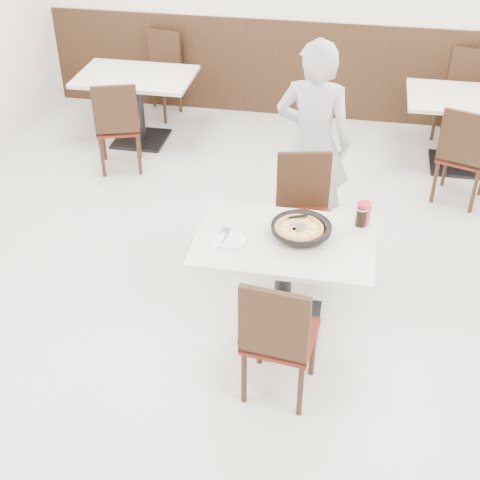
% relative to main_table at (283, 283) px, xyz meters
% --- Properties ---
extents(floor, '(7.00, 7.00, 0.00)m').
position_rel_main_table_xyz_m(floor, '(-0.28, 0.21, -0.38)').
color(floor, '#ACACA7').
rests_on(floor, ground).
extents(wainscot_back, '(5.90, 0.03, 1.10)m').
position_rel_main_table_xyz_m(wainscot_back, '(-0.28, 3.69, 0.18)').
color(wainscot_back, black).
rests_on(wainscot_back, floor).
extents(main_table, '(1.26, 0.90, 0.75)m').
position_rel_main_table_xyz_m(main_table, '(0.00, 0.00, 0.00)').
color(main_table, silver).
rests_on(main_table, floor).
extents(chair_near, '(0.47, 0.47, 0.95)m').
position_rel_main_table_xyz_m(chair_near, '(0.06, -0.62, 0.10)').
color(chair_near, black).
rests_on(chair_near, floor).
extents(chair_far, '(0.50, 0.50, 0.95)m').
position_rel_main_table_xyz_m(chair_far, '(0.07, 0.70, 0.10)').
color(chair_far, black).
rests_on(chair_far, floor).
extents(trivet, '(0.14, 0.14, 0.04)m').
position_rel_main_table_xyz_m(trivet, '(0.06, 0.02, 0.39)').
color(trivet, black).
rests_on(trivet, main_table).
extents(pizza_pan, '(0.36, 0.36, 0.01)m').
position_rel_main_table_xyz_m(pizza_pan, '(0.10, 0.06, 0.42)').
color(pizza_pan, black).
rests_on(pizza_pan, trivet).
extents(pizza, '(0.33, 0.33, 0.02)m').
position_rel_main_table_xyz_m(pizza, '(0.09, 0.03, 0.44)').
color(pizza, tan).
rests_on(pizza, pizza_pan).
extents(pizza_server, '(0.09, 0.10, 0.00)m').
position_rel_main_table_xyz_m(pizza_server, '(0.10, 0.03, 0.47)').
color(pizza_server, silver).
rests_on(pizza_server, pizza).
extents(napkin, '(0.18, 0.18, 0.00)m').
position_rel_main_table_xyz_m(napkin, '(-0.40, -0.10, 0.38)').
color(napkin, white).
rests_on(napkin, main_table).
extents(side_plate, '(0.21, 0.21, 0.01)m').
position_rel_main_table_xyz_m(side_plate, '(-0.35, -0.09, 0.38)').
color(side_plate, white).
rests_on(side_plate, napkin).
extents(fork, '(0.04, 0.16, 0.00)m').
position_rel_main_table_xyz_m(fork, '(-0.39, -0.07, 0.39)').
color(fork, silver).
rests_on(fork, side_plate).
extents(cola_glass, '(0.08, 0.08, 0.13)m').
position_rel_main_table_xyz_m(cola_glass, '(0.49, 0.27, 0.44)').
color(cola_glass, black).
rests_on(cola_glass, main_table).
extents(red_cup, '(0.10, 0.10, 0.16)m').
position_rel_main_table_xyz_m(red_cup, '(0.50, 0.30, 0.45)').
color(red_cup, '#B91F36').
rests_on(red_cup, main_table).
extents(diner_person, '(0.66, 0.46, 1.72)m').
position_rel_main_table_xyz_m(diner_person, '(0.06, 1.25, 0.48)').
color(diner_person, silver).
rests_on(diner_person, floor).
extents(bg_table_left, '(1.24, 0.86, 0.75)m').
position_rel_main_table_xyz_m(bg_table_left, '(-1.92, 2.70, 0.00)').
color(bg_table_left, silver).
rests_on(bg_table_left, floor).
extents(bg_chair_left_near, '(0.53, 0.53, 0.95)m').
position_rel_main_table_xyz_m(bg_chair_left_near, '(-1.93, 2.09, 0.10)').
color(bg_chair_left_near, black).
rests_on(bg_chair_left_near, floor).
extents(bg_chair_left_far, '(0.51, 0.51, 0.95)m').
position_rel_main_table_xyz_m(bg_chair_left_far, '(-1.91, 3.40, 0.10)').
color(bg_chair_left_far, black).
rests_on(bg_chair_left_far, floor).
extents(bg_table_right, '(1.26, 0.90, 0.75)m').
position_rel_main_table_xyz_m(bg_table_right, '(1.45, 2.74, 0.00)').
color(bg_table_right, silver).
rests_on(bg_table_right, floor).
extents(bg_chair_right_near, '(0.54, 0.54, 0.95)m').
position_rel_main_table_xyz_m(bg_chair_right_near, '(1.39, 2.06, 0.10)').
color(bg_chair_right_near, black).
rests_on(bg_chair_right_near, floor).
extents(bg_chair_right_far, '(0.54, 0.54, 0.95)m').
position_rel_main_table_xyz_m(bg_chair_right_far, '(1.46, 3.41, 0.10)').
color(bg_chair_right_far, black).
rests_on(bg_chair_right_far, floor).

